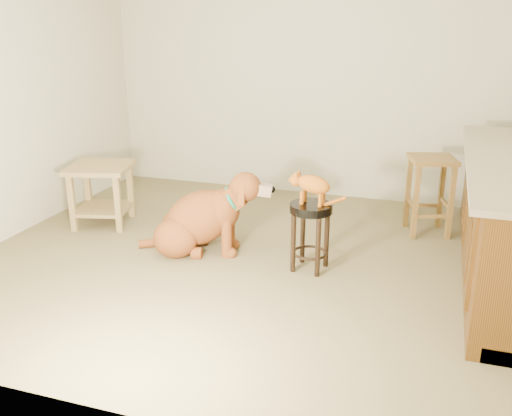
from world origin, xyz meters
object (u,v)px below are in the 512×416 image
(golden_retriever, at_px, (201,220))
(wood_stool, at_px, (429,194))
(tabby_kitten, at_px, (311,185))
(side_table, at_px, (101,185))
(padded_stool, at_px, (311,223))

(golden_retriever, bearing_deg, wood_stool, 17.49)
(wood_stool, bearing_deg, tabby_kitten, -127.44)
(side_table, height_order, tabby_kitten, tabby_kitten)
(wood_stool, distance_m, side_table, 3.06)
(padded_stool, distance_m, wood_stool, 1.40)
(tabby_kitten, bearing_deg, golden_retriever, -176.67)
(tabby_kitten, bearing_deg, wood_stool, 59.89)
(golden_retriever, height_order, tabby_kitten, tabby_kitten)
(side_table, distance_m, golden_retriever, 1.21)
(wood_stool, bearing_deg, golden_retriever, -149.84)
(wood_stool, relative_size, side_table, 1.05)
(padded_stool, bearing_deg, side_table, 169.51)
(side_table, xyz_separation_m, tabby_kitten, (2.12, -0.39, 0.31))
(side_table, distance_m, tabby_kitten, 2.17)
(padded_stool, height_order, golden_retriever, golden_retriever)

